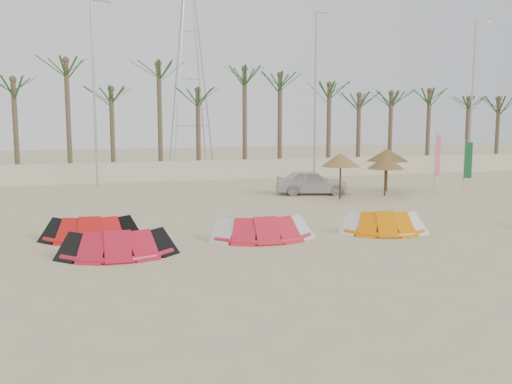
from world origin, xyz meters
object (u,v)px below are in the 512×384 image
object	(u,v)px
kite_red_mid	(117,241)
kite_orange	(380,221)
kite_red_right	(261,226)
parasol_right	(387,155)
kite_red_left	(91,227)
car	(311,182)
parasol_mid	(386,162)
parasol_left	(341,160)

from	to	relation	value
kite_red_mid	kite_orange	size ratio (longest dim) A/B	1.03
kite_red_right	parasol_right	bearing A→B (deg)	44.20
kite_red_left	parasol_right	world-z (taller)	parasol_right
kite_red_left	car	xyz separation A→B (m)	(11.60, 8.49, 0.25)
kite_red_mid	kite_orange	world-z (taller)	same
parasol_mid	car	size ratio (longest dim) A/B	0.55
kite_red_left	parasol_mid	world-z (taller)	parasol_mid
kite_red_left	parasol_left	xyz separation A→B (m)	(12.37, 6.40, 1.62)
kite_red_mid	parasol_mid	bearing A→B (deg)	33.46
kite_red_right	parasol_right	xyz separation A→B (m)	(10.48, 10.19, 1.64)
parasol_left	car	size ratio (longest dim) A/B	0.61
kite_red_left	kite_red_right	xyz separation A→B (m)	(5.77, -1.57, 0.00)
parasol_left	parasol_right	xyz separation A→B (m)	(3.88, 2.22, 0.02)
parasol_right	parasol_left	bearing A→B (deg)	-150.21
kite_red_left	parasol_right	xyz separation A→B (m)	(16.25, 8.62, 1.64)
kite_red_mid	parasol_left	size ratio (longest dim) A/B	1.46
kite_red_right	parasol_left	xyz separation A→B (m)	(6.60, 7.96, 1.62)
parasol_mid	kite_red_right	bearing A→B (deg)	-138.20
kite_orange	car	world-z (taller)	car
kite_orange	parasol_left	distance (m)	8.61
parasol_right	car	xyz separation A→B (m)	(-4.65, -0.12, -1.39)
parasol_mid	parasol_right	world-z (taller)	parasol_right
kite_red_left	parasol_mid	size ratio (longest dim) A/B	1.57
kite_red_right	car	size ratio (longest dim) A/B	0.91
kite_red_mid	parasol_right	size ratio (longest dim) A/B	1.45
kite_red_mid	parasol_right	bearing A→B (deg)	36.13
kite_red_mid	parasol_left	distance (m)	14.77
kite_red_mid	parasol_left	world-z (taller)	parasol_left
kite_red_mid	car	bearing A→B (deg)	45.91
kite_red_right	parasol_mid	xyz separation A→B (m)	(9.42, 8.42, 1.39)
kite_red_mid	kite_red_right	size ratio (longest dim) A/B	0.98
kite_orange	parasol_mid	bearing A→B (deg)	60.61
car	kite_red_mid	bearing A→B (deg)	151.21
kite_red_mid	parasol_mid	world-z (taller)	parasol_mid
parasol_left	parasol_right	bearing A→B (deg)	29.79
kite_red_left	kite_orange	xyz separation A→B (m)	(10.31, -1.80, -0.00)
parasol_mid	kite_red_mid	bearing A→B (deg)	-146.54
kite_red_left	kite_red_mid	distance (m)	2.77
parasol_right	kite_orange	bearing A→B (deg)	-119.66
parasol_left	parasol_mid	xyz separation A→B (m)	(2.82, 0.46, -0.23)
kite_red_left	parasol_right	size ratio (longest dim) A/B	1.41
kite_red_right	car	distance (m)	11.63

